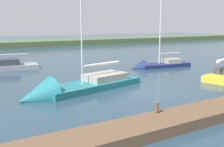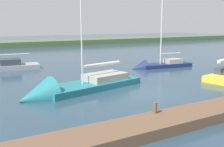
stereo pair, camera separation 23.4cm
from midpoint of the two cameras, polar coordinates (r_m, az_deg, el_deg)
The scene contains 6 objects.
ground_plane at distance 19.79m, azimuth 7.65°, elevation -4.10°, with size 200.00×200.00×0.00m, color #263D4C.
far_shoreline at distance 63.10m, azimuth -19.26°, elevation 5.52°, with size 180.00×8.00×2.40m, color #4C603D.
dock_pier at distance 15.70m, azimuth 20.92°, elevation -7.65°, with size 22.25×2.06×0.54m, color brown.
mooring_post_near at distance 13.71m, azimuth 9.75°, elevation -7.30°, with size 0.20×0.20×0.56m, color brown.
sailboat_inner_slip at distance 19.80m, azimuth -8.46°, elevation -3.57°, with size 10.46×4.72×11.86m.
sailboat_near_dock at distance 31.15m, azimuth 9.91°, elevation 1.50°, with size 7.68×2.86×8.68m.
Camera 2 is at (11.66, 15.17, 5.01)m, focal length 42.39 mm.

